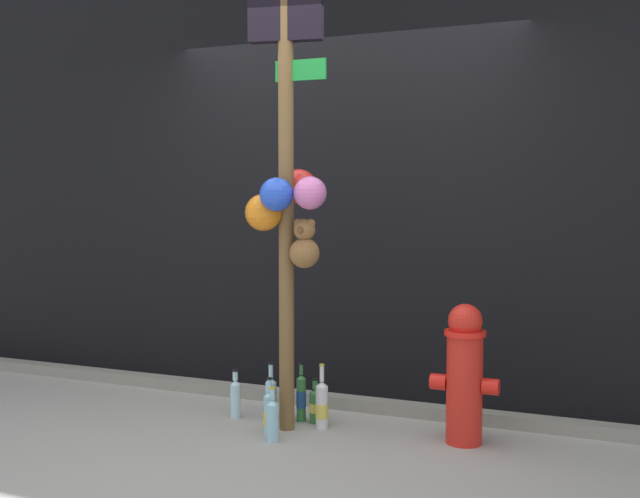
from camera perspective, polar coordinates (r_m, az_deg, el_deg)
ground_plane at (r=4.39m, az=-4.16°, el=-14.67°), size 14.00×14.00×0.00m
building_wall at (r=5.37m, az=2.05°, el=8.00°), size 10.00×0.20×3.56m
curb_strip at (r=5.16m, az=0.42°, el=-11.32°), size 8.00×0.12×0.08m
memorial_post at (r=4.47m, az=-2.43°, el=5.52°), size 0.51×0.56×2.66m
fire_hydrant at (r=4.41m, az=10.84°, el=-9.16°), size 0.39×0.23×0.80m
bottle_0 at (r=4.78m, az=-0.36°, el=-11.66°), size 0.07×0.07×0.28m
bottle_1 at (r=4.67m, az=0.14°, el=-11.67°), size 0.08×0.08×0.39m
bottle_2 at (r=4.79m, az=-2.56°, el=-11.54°), size 0.07×0.07×0.31m
bottle_3 at (r=4.86m, az=-3.72°, el=-11.12°), size 0.07×0.07×0.36m
bottle_4 at (r=4.81m, az=-1.42°, el=-11.11°), size 0.06×0.06×0.37m
bottle_5 at (r=4.92m, az=-6.39°, el=-11.03°), size 0.07×0.07×0.31m
bottle_6 at (r=4.57m, az=-3.84°, el=-12.22°), size 0.07×0.07×0.34m
bottle_7 at (r=4.45m, az=-3.61°, el=-12.65°), size 0.07×0.07×0.32m
litter_1 at (r=4.96m, az=-2.38°, el=-12.40°), size 0.10×0.12×0.01m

